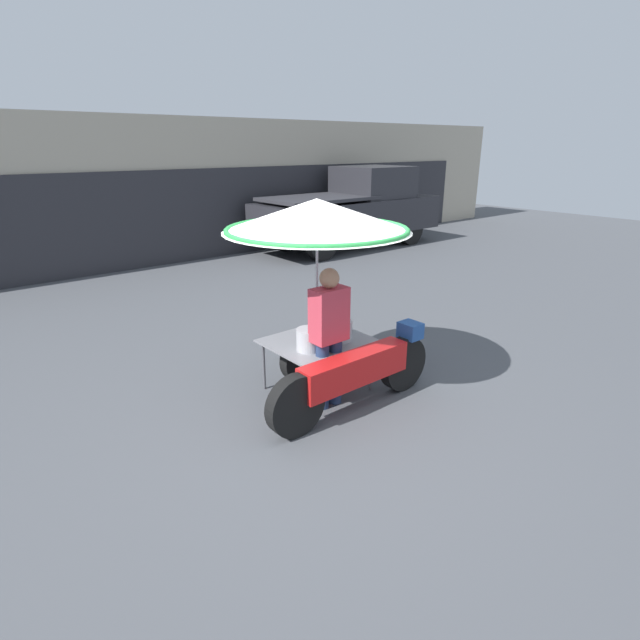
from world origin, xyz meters
name	(u,v)px	position (x,y,z in m)	size (l,w,h in m)	color
ground_plane	(317,411)	(0.00, 0.00, 0.00)	(36.00, 36.00, 0.00)	#4C4F54
shopfront_building	(71,194)	(0.00, 8.54, 1.62)	(28.00, 2.06, 3.26)	#B2A893
vendor_motorcycle_cart	(322,246)	(0.33, 0.31, 1.67)	(2.15, 1.95, 2.14)	black
vendor_person	(329,332)	(0.18, 0.02, 0.84)	(0.38, 0.22, 1.51)	navy
pickup_truck	(353,209)	(6.41, 6.29, 1.01)	(5.34, 1.80, 2.10)	black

